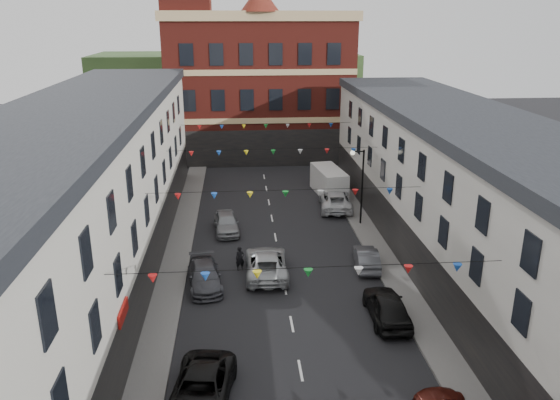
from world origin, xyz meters
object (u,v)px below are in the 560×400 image
object	(u,v)px
street_lamp	(359,177)
car_right_e	(366,258)
white_van	(329,182)
car_left_c	(201,391)
pedestrian	(240,259)
moving_car	(266,263)
car_left_d	(205,276)
car_right_f	(335,200)
car_left_e	(226,223)
car_right_d	(387,306)

from	to	relation	value
street_lamp	car_right_e	xyz separation A→B (m)	(-1.05, -7.51, -3.26)
white_van	street_lamp	bearing A→B (deg)	-90.91
street_lamp	car_left_c	xyz separation A→B (m)	(-10.97, -20.05, -3.17)
pedestrian	moving_car	bearing A→B (deg)	-37.45
car_left_d	white_van	size ratio (longest dim) A/B	0.87
moving_car	car_right_f	bearing A→B (deg)	-117.75
car_right_e	pedestrian	xyz separation A→B (m)	(-8.14, 0.24, 0.15)
moving_car	car_left_e	bearing A→B (deg)	-69.65
street_lamp	car_right_e	world-z (taller)	street_lamp
car_left_e	car_right_f	xyz separation A→B (m)	(9.10, 4.50, 0.03)
street_lamp	pedestrian	world-z (taller)	street_lamp
street_lamp	car_right_d	distance (m)	14.37
car_right_e	car_right_f	size ratio (longest dim) A/B	0.72
car_left_d	moving_car	world-z (taller)	moving_car
white_van	pedestrian	bearing A→B (deg)	-126.27
car_right_d	moving_car	distance (m)	8.54
car_right_d	street_lamp	bearing A→B (deg)	-94.88
car_left_c	car_right_d	distance (m)	11.31
street_lamp	pedestrian	bearing A→B (deg)	-141.68
car_left_c	car_right_e	bearing A→B (deg)	59.65
car_left_d	car_right_e	bearing A→B (deg)	2.62
car_left_d	car_right_f	distance (m)	16.72
car_right_f	pedestrian	xyz separation A→B (m)	(-8.14, -11.14, 0.03)
car_right_d	car_right_f	distance (m)	17.84
car_left_c	car_right_d	xyz separation A→B (m)	(9.54, 6.09, 0.07)
street_lamp	car_left_c	distance (m)	23.07
street_lamp	car_right_f	size ratio (longest dim) A/B	1.09
car_left_e	pedestrian	size ratio (longest dim) A/B	2.71
car_left_d	car_left_e	size ratio (longest dim) A/B	1.08
car_right_f	car_right_d	bearing A→B (deg)	94.52
car_left_e	moving_car	distance (m)	7.82
street_lamp	car_left_d	bearing A→B (deg)	-140.65
moving_car	white_van	distance (m)	17.23
car_left_d	car_right_d	world-z (taller)	car_right_d
car_left_e	car_left_c	bearing A→B (deg)	-97.67
car_left_e	car_left_d	bearing A→B (deg)	-103.09
car_right_e	white_van	bearing A→B (deg)	-85.25
car_left_d	car_left_c	bearing A→B (deg)	-95.28
car_left_c	car_left_d	bearing A→B (deg)	99.98
car_right_d	pedestrian	xyz separation A→B (m)	(-7.76, 6.69, -0.00)
car_right_d	car_left_c	bearing A→B (deg)	33.54
car_right_d	car_right_e	size ratio (longest dim) A/B	1.20
car_right_f	moving_car	size ratio (longest dim) A/B	0.99
car_left_d	car_right_d	xyz separation A→B (m)	(9.91, -4.66, 0.13)
street_lamp	car_right_f	world-z (taller)	street_lamp
car_left_d	car_right_f	world-z (taller)	car_right_f
car_left_d	pedestrian	xyz separation A→B (m)	(2.15, 2.03, 0.12)
car_left_c	car_right_d	size ratio (longest dim) A/B	1.12
car_left_c	car_right_f	world-z (taller)	car_right_f
car_left_c	moving_car	bearing A→B (deg)	82.16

